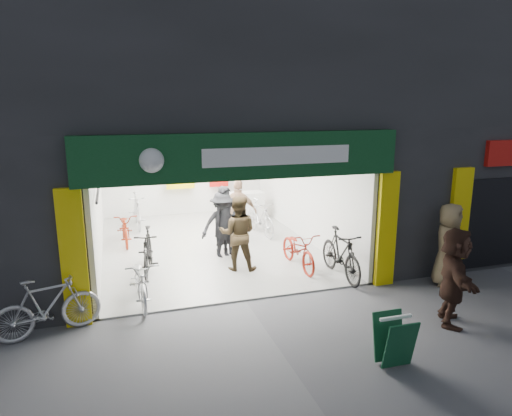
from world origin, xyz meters
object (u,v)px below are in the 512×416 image
bike_left_front (141,280)px  parked_bike (47,306)px  pedestrian_near (448,245)px  bike_right_front (341,254)px  sandwich_board (394,339)px

bike_left_front → parked_bike: bearing=-153.9°
bike_left_front → pedestrian_near: pedestrian_near is taller
pedestrian_near → parked_bike: bearing=134.1°
bike_right_front → parked_bike: (-6.23, -0.90, -0.04)m
bike_left_front → sandwich_board: bearing=-47.0°
bike_right_front → sandwich_board: 3.70m
pedestrian_near → bike_right_front: bearing=108.1°
bike_left_front → pedestrian_near: bearing=-11.6°
bike_left_front → sandwich_board: 5.09m
bike_left_front → pedestrian_near: size_ratio=0.98×
pedestrian_near → sandwich_board: (-3.04, -2.49, -0.50)m
bike_left_front → parked_bike: (-1.65, -0.90, 0.06)m
bike_left_front → sandwich_board: (3.63, -3.57, -0.05)m
bike_right_front → pedestrian_near: 2.38m
parked_bike → bike_right_front: bearing=-97.2°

